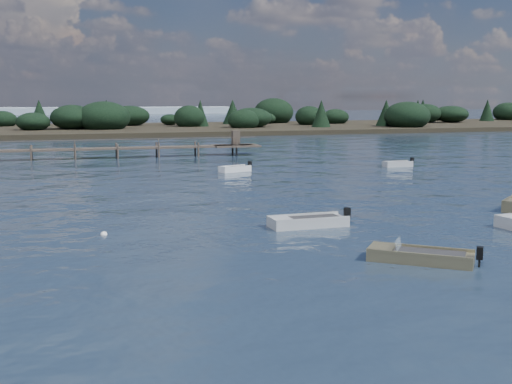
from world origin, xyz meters
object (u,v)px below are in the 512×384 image
object	(u,v)px
dinghy_mid_grey	(308,224)
tender_far_grey_b	(398,165)
dinghy_near_olive	(420,258)
tender_far_white	(235,170)

from	to	relation	value
dinghy_mid_grey	tender_far_grey_b	xyz separation A→B (m)	(17.97, 23.30, -0.00)
dinghy_near_olive	tender_far_grey_b	distance (m)	35.03
dinghy_near_olive	tender_far_grey_b	xyz separation A→B (m)	(16.28, 31.02, 0.01)
dinghy_near_olive	tender_far_white	xyz separation A→B (m)	(0.86, 31.40, 0.01)
dinghy_near_olive	dinghy_mid_grey	bearing A→B (deg)	102.32
tender_far_grey_b	dinghy_mid_grey	bearing A→B (deg)	-127.63
dinghy_near_olive	dinghy_mid_grey	size ratio (longest dim) A/B	0.96
tender_far_white	tender_far_grey_b	xyz separation A→B (m)	(15.42, -0.38, -0.00)
tender_far_white	dinghy_near_olive	bearing A→B (deg)	-91.56
dinghy_near_olive	dinghy_mid_grey	distance (m)	7.90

